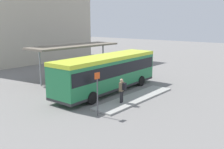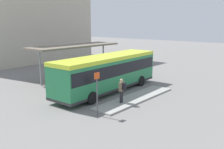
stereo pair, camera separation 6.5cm
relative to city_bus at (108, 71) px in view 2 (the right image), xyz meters
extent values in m
plane|color=slate|center=(-0.01, 0.00, -1.81)|extent=(120.00, 120.00, 0.00)
cube|color=#9E9E99|center=(-0.22, -3.05, -1.75)|extent=(8.25, 1.80, 0.12)
cube|color=#237A47|center=(-0.01, 0.00, -0.09)|extent=(11.10, 3.02, 2.74)
cube|color=#C6DB33|center=(-0.01, 0.00, 1.13)|extent=(11.12, 3.04, 0.30)
cube|color=black|center=(-0.01, 0.00, 0.24)|extent=(10.89, 3.04, 0.96)
cube|color=black|center=(5.47, 0.23, 0.24)|extent=(0.18, 2.36, 1.06)
cube|color=#28282B|center=(-0.01, 0.00, -1.36)|extent=(11.11, 3.03, 0.20)
cylinder|color=black|center=(3.35, 1.37, -1.34)|extent=(0.95, 0.32, 0.94)
cylinder|color=black|center=(3.45, -1.09, -1.34)|extent=(0.95, 0.32, 0.94)
cylinder|color=black|center=(-3.47, 1.09, -1.34)|extent=(0.95, 0.32, 0.94)
cylinder|color=black|center=(-3.37, -1.37, -1.34)|extent=(0.95, 0.32, 0.94)
cylinder|color=#232328|center=(-2.06, -3.02, -1.26)|extent=(0.16, 0.16, 0.87)
cylinder|color=#232328|center=(-1.87, -2.98, -1.26)|extent=(0.16, 0.16, 0.87)
cube|color=#7A664C|center=(-1.97, -3.00, -0.50)|extent=(0.47, 0.33, 0.65)
cube|color=black|center=(-1.92, -3.22, -0.47)|extent=(0.36, 0.28, 0.49)
sphere|color=tan|center=(-1.97, -3.00, -0.04)|extent=(0.23, 0.23, 0.23)
torus|color=black|center=(8.66, 3.34, -1.49)|extent=(0.06, 0.65, 0.65)
torus|color=black|center=(8.65, 4.22, -1.49)|extent=(0.06, 0.65, 0.65)
cylinder|color=silver|center=(8.66, 3.78, -1.28)|extent=(0.05, 0.68, 0.04)
cylinder|color=silver|center=(8.65, 3.94, -1.34)|extent=(0.04, 0.04, 0.32)
cube|color=black|center=(8.65, 3.94, -1.18)|extent=(0.07, 0.18, 0.04)
cylinder|color=silver|center=(8.66, 3.43, -1.21)|extent=(0.48, 0.04, 0.03)
torus|color=black|center=(8.75, 5.00, -1.48)|extent=(0.12, 0.68, 0.68)
torus|color=black|center=(8.65, 4.09, -1.48)|extent=(0.12, 0.68, 0.68)
cylinder|color=#2847AD|center=(8.70, 4.55, -1.26)|extent=(0.11, 0.71, 0.04)
cylinder|color=#2847AD|center=(8.68, 4.38, -1.31)|extent=(0.04, 0.04, 0.33)
cube|color=black|center=(8.68, 4.38, -1.15)|extent=(0.09, 0.19, 0.04)
cylinder|color=#2847AD|center=(8.74, 4.91, -1.18)|extent=(0.48, 0.09, 0.03)
torus|color=black|center=(8.67, 4.86, -1.48)|extent=(0.07, 0.67, 0.67)
torus|color=black|center=(8.64, 5.76, -1.48)|extent=(0.07, 0.67, 0.67)
cylinder|color=black|center=(8.65, 5.31, -1.26)|extent=(0.06, 0.71, 0.04)
cylinder|color=black|center=(8.65, 5.47, -1.32)|extent=(0.04, 0.04, 0.33)
cube|color=black|center=(8.65, 5.47, -1.15)|extent=(0.08, 0.18, 0.04)
cylinder|color=black|center=(8.66, 4.95, -1.18)|extent=(0.48, 0.05, 0.03)
torus|color=black|center=(9.05, 6.52, -1.49)|extent=(0.05, 0.66, 0.66)
torus|color=black|center=(9.06, 5.63, -1.49)|extent=(0.05, 0.66, 0.66)
cylinder|color=red|center=(9.05, 6.07, -1.27)|extent=(0.04, 0.70, 0.04)
cylinder|color=red|center=(9.06, 5.91, -1.33)|extent=(0.04, 0.04, 0.32)
cube|color=black|center=(9.06, 5.91, -1.16)|extent=(0.07, 0.18, 0.04)
cylinder|color=red|center=(9.05, 6.43, -1.20)|extent=(0.48, 0.04, 0.03)
cube|color=#706656|center=(1.84, 6.13, 1.61)|extent=(10.26, 3.13, 0.18)
cylinder|color=gray|center=(-2.52, 6.13, -0.15)|extent=(0.16, 0.16, 3.33)
cylinder|color=gray|center=(6.20, 6.13, -0.15)|extent=(0.16, 0.16, 3.33)
cylinder|color=#4C4C51|center=(-4.77, -3.27, -0.61)|extent=(0.08, 0.08, 2.40)
cube|color=#D84C19|center=(-4.77, -3.27, 0.79)|extent=(0.44, 0.03, 0.40)
camera|label=1|loc=(-15.67, -13.59, 3.99)|focal=40.00mm
camera|label=2|loc=(-15.63, -13.64, 3.99)|focal=40.00mm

